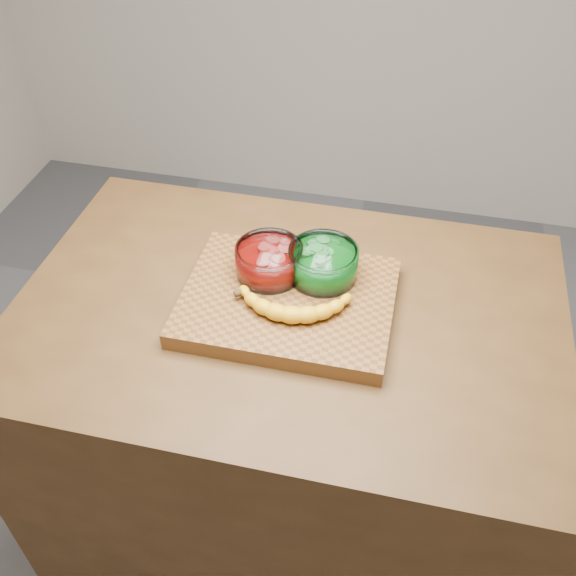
# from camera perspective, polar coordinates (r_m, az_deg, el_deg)

# --- Properties ---
(ground) EXTENTS (3.50, 3.50, 0.00)m
(ground) POSITION_cam_1_polar(r_m,az_deg,el_deg) (2.13, 0.00, -19.40)
(ground) COLOR #58585D
(ground) RESTS_ON ground
(counter) EXTENTS (1.20, 0.80, 0.90)m
(counter) POSITION_cam_1_polar(r_m,az_deg,el_deg) (1.74, 0.00, -12.43)
(counter) COLOR #513418
(counter) RESTS_ON ground
(cutting_board) EXTENTS (0.45, 0.35, 0.04)m
(cutting_board) POSITION_cam_1_polar(r_m,az_deg,el_deg) (1.39, 0.00, -1.22)
(cutting_board) COLOR brown
(cutting_board) RESTS_ON counter
(bowl_red) EXTENTS (0.15, 0.15, 0.07)m
(bowl_red) POSITION_cam_1_polar(r_m,az_deg,el_deg) (1.40, -1.68, 2.43)
(bowl_red) COLOR white
(bowl_red) RESTS_ON cutting_board
(bowl_green) EXTENTS (0.15, 0.15, 0.07)m
(bowl_green) POSITION_cam_1_polar(r_m,az_deg,el_deg) (1.40, 3.13, 2.22)
(bowl_green) COLOR white
(bowl_green) RESTS_ON cutting_board
(banana) EXTENTS (0.27, 0.13, 0.04)m
(banana) POSITION_cam_1_polar(r_m,az_deg,el_deg) (1.33, 0.39, -1.32)
(banana) COLOR gold
(banana) RESTS_ON cutting_board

